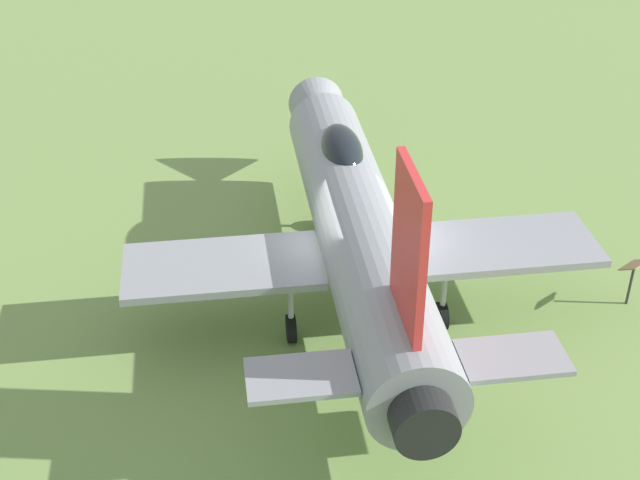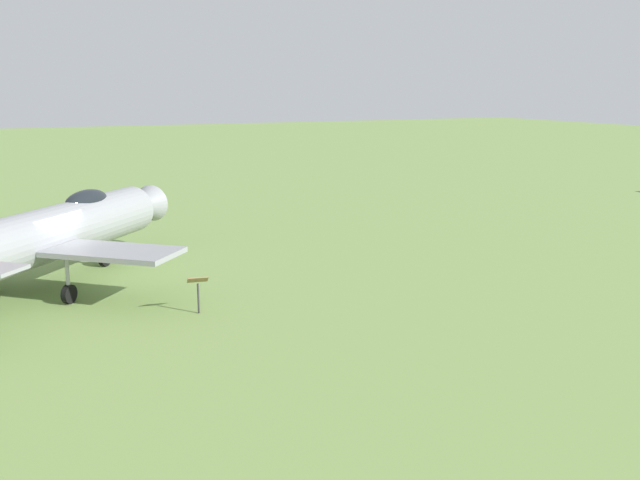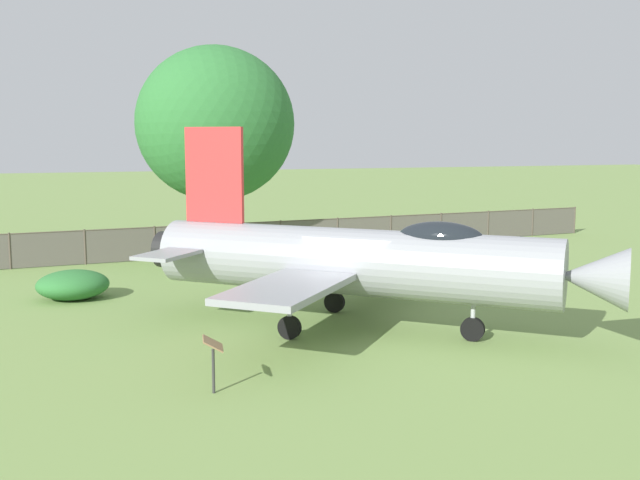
{
  "view_description": "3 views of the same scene",
  "coord_description": "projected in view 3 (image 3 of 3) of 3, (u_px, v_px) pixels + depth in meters",
  "views": [
    {
      "loc": [
        -12.62,
        -9.7,
        11.59
      ],
      "look_at": [
        -0.69,
        0.5,
        1.77
      ],
      "focal_mm": 50.37,
      "sensor_mm": 36.0,
      "label": 1
    },
    {
      "loc": [
        -1.29,
        -23.9,
        6.53
      ],
      "look_at": [
        8.43,
        -3.04,
        1.5
      ],
      "focal_mm": 39.46,
      "sensor_mm": 36.0,
      "label": 2
    },
    {
      "loc": [
        17.97,
        -7.17,
        5.04
      ],
      "look_at": [
        0.75,
        -1.14,
        2.54
      ],
      "focal_mm": 41.57,
      "sensor_mm": 36.0,
      "label": 3
    }
  ],
  "objects": [
    {
      "name": "display_jet",
      "position": [
        364.0,
        261.0,
        19.45
      ],
      "size": [
        10.47,
        11.19,
        5.37
      ],
      "rotation": [
        0.0,
        0.0,
        0.85
      ],
      "color": "gray",
      "rests_on": "ground_plane"
    },
    {
      "name": "info_plaque",
      "position": [
        213.0,
        352.0,
        14.68
      ],
      "size": [
        0.66,
        0.49,
        1.14
      ],
      "color": "#333333",
      "rests_on": "ground_plane"
    },
    {
      "name": "shade_tree",
      "position": [
        216.0,
        124.0,
        31.23
      ],
      "size": [
        6.19,
        6.7,
        8.93
      ],
      "color": "brown",
      "rests_on": "ground_plane"
    },
    {
      "name": "perimeter_fence",
      "position": [
        220.0,
        238.0,
        32.01
      ],
      "size": [
        2.81,
        39.2,
        1.44
      ],
      "rotation": [
        0.0,
        0.0,
        11.07
      ],
      "color": "#4C4238",
      "rests_on": "ground_plane"
    },
    {
      "name": "shrub_near_fence",
      "position": [
        73.0,
        285.0,
        23.38
      ],
      "size": [
        1.93,
        2.25,
        0.93
      ],
      "color": "#2D7033",
      "rests_on": "ground_plane"
    },
    {
      "name": "ground_plane",
      "position": [
        351.0,
        328.0,
        19.84
      ],
      "size": [
        200.0,
        200.0,
        0.0
      ],
      "primitive_type": "plane",
      "color": "#75934C"
    }
  ]
}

